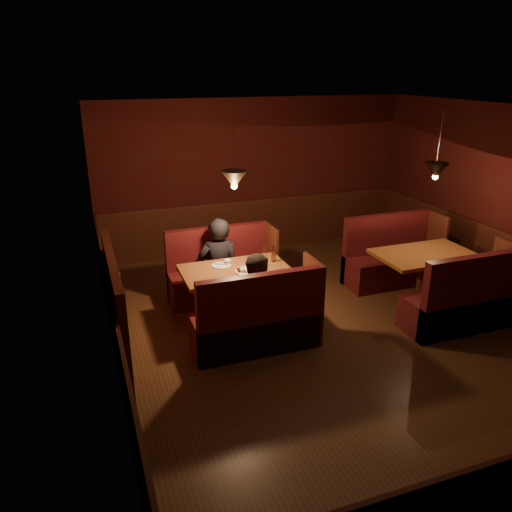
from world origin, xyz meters
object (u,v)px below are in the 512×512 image
object	(u,v)px
main_bench_far	(222,276)
diner_b	(260,287)
second_table	(424,266)
diner_a	(219,250)
main_table	(237,281)
second_bench_far	(391,261)
second_bench_near	(464,305)
main_bench_near	(259,325)

from	to	relation	value
main_bench_far	diner_b	xyz separation A→B (m)	(0.10, -1.47, 0.42)
second_table	diner_a	xyz separation A→B (m)	(-2.88, 1.08, 0.24)
main_bench_far	diner_a	bearing A→B (deg)	-116.23
main_bench_far	main_table	bearing A→B (deg)	-91.11
second_table	second_bench_far	distance (m)	0.90
second_bench_near	diner_b	world-z (taller)	diner_b
main_bench_near	second_bench_near	world-z (taller)	second_bench_near
main_bench_far	second_table	size ratio (longest dim) A/B	1.13
main_bench_far	second_bench_far	world-z (taller)	second_bench_far
main_bench_near	main_table	bearing A→B (deg)	91.11
second_bench_near	diner_b	bearing A→B (deg)	166.62
second_bench_near	second_bench_far	bearing A→B (deg)	90.00
main_bench_near	second_bench_far	xyz separation A→B (m)	(2.83, 1.30, 0.01)
second_bench_far	diner_a	bearing A→B (deg)	175.82
main_bench_far	second_bench_far	xyz separation A→B (m)	(2.83, -0.39, 0.01)
main_bench_near	diner_a	bearing A→B (deg)	93.27
second_table	main_table	bearing A→B (deg)	171.65
main_bench_near	diner_b	size ratio (longest dim) A/B	1.05
second_table	diner_a	distance (m)	3.09
main_table	second_table	world-z (taller)	main_table
second_table	second_bench_near	bearing A→B (deg)	-87.80
second_bench_far	second_bench_near	size ratio (longest dim) A/B	1.00
main_bench_near	diner_a	xyz separation A→B (m)	(-0.09, 1.51, 0.49)
second_bench_near	diner_b	xyz separation A→B (m)	(-2.73, 0.65, 0.41)
main_bench_near	diner_a	distance (m)	1.59
main_bench_near	second_bench_near	distance (m)	2.86
main_table	diner_a	distance (m)	0.71
main_bench_far	second_bench_near	xyz separation A→B (m)	(2.83, -2.12, 0.01)
main_bench_far	main_bench_near	xyz separation A→B (m)	(0.00, -1.69, 0.00)
main_table	diner_b	world-z (taller)	diner_b
second_table	second_bench_far	bearing A→B (deg)	87.80
main_table	diner_b	bearing A→B (deg)	-79.80
main_table	main_bench_far	distance (m)	0.88
second_table	second_bench_near	world-z (taller)	second_bench_near
main_bench_near	second_bench_far	world-z (taller)	second_bench_far
main_bench_near	diner_b	xyz separation A→B (m)	(0.10, 0.21, 0.42)
second_bench_far	diner_a	world-z (taller)	diner_a
main_bench_near	main_bench_far	bearing A→B (deg)	90.00
diner_a	second_table	bearing A→B (deg)	166.86
main_bench_far	second_bench_far	size ratio (longest dim) A/B	1.02
main_bench_far	second_bench_far	distance (m)	2.86
main_table	second_bench_far	size ratio (longest dim) A/B	0.93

